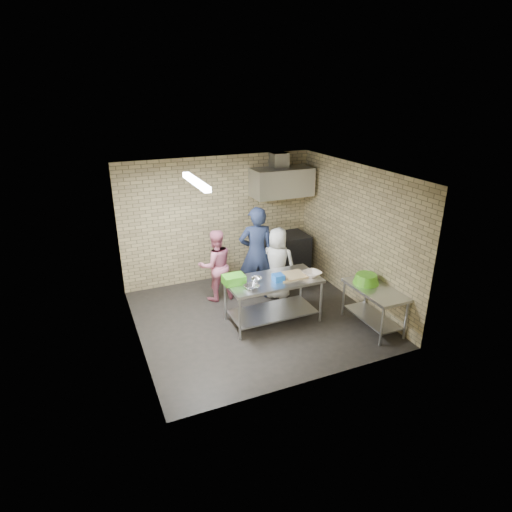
{
  "coord_description": "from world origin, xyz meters",
  "views": [
    {
      "loc": [
        -2.73,
        -6.36,
        4.02
      ],
      "look_at": [
        0.1,
        0.2,
        1.15
      ],
      "focal_mm": 29.81,
      "sensor_mm": 36.0,
      "label": 1
    }
  ],
  "objects_px": {
    "bottle_green": "(296,183)",
    "prep_table": "(273,300)",
    "woman_pink": "(216,265)",
    "bottle_red": "(280,184)",
    "stove": "(281,255)",
    "woman_white": "(277,263)",
    "green_crate": "(234,279)",
    "green_basin": "(366,279)",
    "side_counter": "(373,308)",
    "man_navy": "(256,253)",
    "blue_tub": "(278,278)"
  },
  "relations": [
    {
      "from": "blue_tub",
      "to": "woman_pink",
      "type": "height_order",
      "value": "woman_pink"
    },
    {
      "from": "stove",
      "to": "man_navy",
      "type": "distance_m",
      "value": 1.39
    },
    {
      "from": "prep_table",
      "to": "bottle_red",
      "type": "relative_size",
      "value": 9.28
    },
    {
      "from": "prep_table",
      "to": "bottle_green",
      "type": "relative_size",
      "value": 11.13
    },
    {
      "from": "stove",
      "to": "bottle_green",
      "type": "distance_m",
      "value": 1.65
    },
    {
      "from": "bottle_red",
      "to": "man_navy",
      "type": "distance_m",
      "value": 1.85
    },
    {
      "from": "bottle_green",
      "to": "woman_pink",
      "type": "distance_m",
      "value": 2.7
    },
    {
      "from": "green_crate",
      "to": "blue_tub",
      "type": "distance_m",
      "value": 0.78
    },
    {
      "from": "green_crate",
      "to": "bottle_red",
      "type": "height_order",
      "value": "bottle_red"
    },
    {
      "from": "green_crate",
      "to": "green_basin",
      "type": "height_order",
      "value": "green_crate"
    },
    {
      "from": "stove",
      "to": "man_navy",
      "type": "xyz_separation_m",
      "value": [
        -0.98,
        -0.85,
        0.5
      ]
    },
    {
      "from": "green_crate",
      "to": "blue_tub",
      "type": "xyz_separation_m",
      "value": [
        0.75,
        -0.22,
        -0.01
      ]
    },
    {
      "from": "green_basin",
      "to": "woman_pink",
      "type": "distance_m",
      "value": 2.89
    },
    {
      "from": "bottle_green",
      "to": "woman_pink",
      "type": "height_order",
      "value": "bottle_green"
    },
    {
      "from": "side_counter",
      "to": "stove",
      "type": "relative_size",
      "value": 1.0
    },
    {
      "from": "stove",
      "to": "woman_white",
      "type": "height_order",
      "value": "woman_white"
    },
    {
      "from": "side_counter",
      "to": "woman_white",
      "type": "height_order",
      "value": "woman_white"
    },
    {
      "from": "side_counter",
      "to": "man_navy",
      "type": "xyz_separation_m",
      "value": [
        -1.43,
        1.9,
        0.57
      ]
    },
    {
      "from": "green_crate",
      "to": "bottle_red",
      "type": "bearing_deg",
      "value": 47.04
    },
    {
      "from": "stove",
      "to": "woman_white",
      "type": "distance_m",
      "value": 1.23
    },
    {
      "from": "side_counter",
      "to": "bottle_red",
      "type": "relative_size",
      "value": 6.67
    },
    {
      "from": "side_counter",
      "to": "bottle_green",
      "type": "bearing_deg",
      "value": 90.0
    },
    {
      "from": "green_crate",
      "to": "bottle_green",
      "type": "xyz_separation_m",
      "value": [
        2.24,
        1.98,
        1.11
      ]
    },
    {
      "from": "side_counter",
      "to": "stove",
      "type": "distance_m",
      "value": 2.79
    },
    {
      "from": "green_basin",
      "to": "green_crate",
      "type": "bearing_deg",
      "value": 161.16
    },
    {
      "from": "woman_pink",
      "to": "woman_white",
      "type": "relative_size",
      "value": 0.99
    },
    {
      "from": "blue_tub",
      "to": "woman_white",
      "type": "height_order",
      "value": "woman_white"
    },
    {
      "from": "blue_tub",
      "to": "woman_pink",
      "type": "xyz_separation_m",
      "value": [
        -0.72,
        1.34,
        -0.17
      ]
    },
    {
      "from": "bottle_green",
      "to": "woman_white",
      "type": "xyz_separation_m",
      "value": [
        -1.06,
        -1.27,
        -1.28
      ]
    },
    {
      "from": "stove",
      "to": "woman_pink",
      "type": "distance_m",
      "value": 1.89
    },
    {
      "from": "green_crate",
      "to": "woman_pink",
      "type": "relative_size",
      "value": 0.25
    },
    {
      "from": "bottle_red",
      "to": "bottle_green",
      "type": "xyz_separation_m",
      "value": [
        0.4,
        0.0,
        -0.01
      ]
    },
    {
      "from": "stove",
      "to": "woman_pink",
      "type": "relative_size",
      "value": 0.82
    },
    {
      "from": "blue_tub",
      "to": "woman_pink",
      "type": "bearing_deg",
      "value": 118.17
    },
    {
      "from": "stove",
      "to": "green_crate",
      "type": "height_order",
      "value": "green_crate"
    },
    {
      "from": "stove",
      "to": "woman_pink",
      "type": "xyz_separation_m",
      "value": [
        -1.76,
        -0.63,
        0.28
      ]
    },
    {
      "from": "stove",
      "to": "green_basin",
      "type": "height_order",
      "value": "green_basin"
    },
    {
      "from": "man_navy",
      "to": "side_counter",
      "type": "bearing_deg",
      "value": 139.55
    },
    {
      "from": "stove",
      "to": "woman_white",
      "type": "relative_size",
      "value": 0.82
    },
    {
      "from": "prep_table",
      "to": "woman_pink",
      "type": "xyz_separation_m",
      "value": [
        -0.67,
        1.24,
        0.31
      ]
    },
    {
      "from": "bottle_red",
      "to": "woman_white",
      "type": "xyz_separation_m",
      "value": [
        -0.66,
        -1.27,
        -1.29
      ]
    },
    {
      "from": "man_navy",
      "to": "woman_white",
      "type": "relative_size",
      "value": 1.29
    },
    {
      "from": "side_counter",
      "to": "green_basin",
      "type": "height_order",
      "value": "green_basin"
    },
    {
      "from": "bottle_red",
      "to": "prep_table",
      "type": "bearing_deg",
      "value": -118.59
    },
    {
      "from": "green_basin",
      "to": "bottle_red",
      "type": "relative_size",
      "value": 2.56
    },
    {
      "from": "green_crate",
      "to": "blue_tub",
      "type": "relative_size",
      "value": 2.0
    },
    {
      "from": "blue_tub",
      "to": "green_basin",
      "type": "height_order",
      "value": "blue_tub"
    },
    {
      "from": "prep_table",
      "to": "man_navy",
      "type": "xyz_separation_m",
      "value": [
        0.11,
        1.01,
        0.53
      ]
    },
    {
      "from": "bottle_green",
      "to": "woman_pink",
      "type": "xyz_separation_m",
      "value": [
        -2.21,
        -0.87,
        -1.29
      ]
    },
    {
      "from": "bottle_green",
      "to": "prep_table",
      "type": "bearing_deg",
      "value": -126.33
    }
  ]
}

